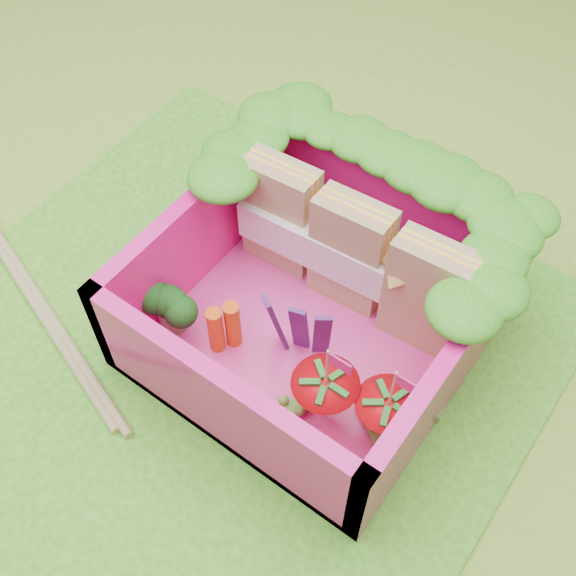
# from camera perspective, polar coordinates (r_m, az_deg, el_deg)

# --- Properties ---
(ground) EXTENTS (14.00, 14.00, 0.00)m
(ground) POSITION_cam_1_polar(r_m,az_deg,el_deg) (3.23, -5.22, -5.17)
(ground) COLOR #83B131
(ground) RESTS_ON ground
(placemat) EXTENTS (2.60, 2.60, 0.03)m
(placemat) POSITION_cam_1_polar(r_m,az_deg,el_deg) (3.22, -5.24, -5.03)
(placemat) COLOR #50B027
(placemat) RESTS_ON ground
(bento_floor) EXTENTS (1.30, 1.30, 0.05)m
(bento_floor) POSITION_cam_1_polar(r_m,az_deg,el_deg) (3.21, 2.07, -3.57)
(bento_floor) COLOR #E63A99
(bento_floor) RESTS_ON placemat
(bento_box) EXTENTS (1.30, 1.30, 0.55)m
(bento_box) POSITION_cam_1_polar(r_m,az_deg,el_deg) (3.01, 2.21, -1.03)
(bento_box) COLOR #FB158B
(bento_box) RESTS_ON placemat
(lettuce_ruffle) EXTENTS (1.43, 0.83, 0.11)m
(lettuce_ruffle) POSITION_cam_1_polar(r_m,az_deg,el_deg) (3.02, 7.73, 8.70)
(lettuce_ruffle) COLOR #328418
(lettuce_ruffle) RESTS_ON bento_box
(sandwich_stack) EXTENTS (1.08, 0.24, 0.58)m
(sandwich_stack) POSITION_cam_1_polar(r_m,az_deg,el_deg) (3.09, 5.05, 2.70)
(sandwich_stack) COLOR tan
(sandwich_stack) RESTS_ON bento_floor
(broccoli) EXTENTS (0.33, 0.33, 0.25)m
(broccoli) POSITION_cam_1_polar(r_m,az_deg,el_deg) (3.10, -9.41, -1.11)
(broccoli) COLOR #639045
(broccoli) RESTS_ON bento_floor
(carrot_sticks) EXTENTS (0.11, 0.13, 0.26)m
(carrot_sticks) POSITION_cam_1_polar(r_m,az_deg,el_deg) (3.06, -5.06, -3.12)
(carrot_sticks) COLOR orange
(carrot_sticks) RESTS_ON bento_floor
(purple_wedges) EXTENTS (0.26, 0.12, 0.38)m
(purple_wedges) POSITION_cam_1_polar(r_m,az_deg,el_deg) (2.97, 0.87, -3.22)
(purple_wedges) COLOR #481B61
(purple_wedges) RESTS_ON bento_floor
(strawberry_left) EXTENTS (0.27, 0.27, 0.51)m
(strawberry_left) POSITION_cam_1_polar(r_m,az_deg,el_deg) (2.87, 2.87, -8.74)
(strawberry_left) COLOR red
(strawberry_left) RESTS_ON bento_floor
(strawberry_right) EXTENTS (0.26, 0.26, 0.50)m
(strawberry_right) POSITION_cam_1_polar(r_m,az_deg,el_deg) (2.86, 7.69, -10.16)
(strawberry_right) COLOR red
(strawberry_right) RESTS_ON bento_floor
(snap_peas) EXTENTS (0.61, 0.54, 0.05)m
(snap_peas) POSITION_cam_1_polar(r_m,az_deg,el_deg) (2.98, 5.56, -9.91)
(snap_peas) COLOR #529E31
(snap_peas) RESTS_ON bento_floor
(chopsticks) EXTENTS (2.13, 0.70, 0.04)m
(chopsticks) POSITION_cam_1_polar(r_m,az_deg,el_deg) (3.68, -20.91, 1.79)
(chopsticks) COLOR tan
(chopsticks) RESTS_ON placemat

